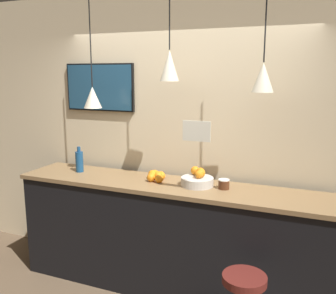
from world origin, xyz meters
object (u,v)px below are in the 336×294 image
fruit_bowl (198,179)px  mounted_tv (100,87)px  spread_jar (224,184)px  juice_bottle (79,161)px

fruit_bowl → mounted_tv: mounted_tv is taller
fruit_bowl → spread_jar: fruit_bowl is taller
juice_bottle → mounted_tv: 0.82m
juice_bottle → mounted_tv: mounted_tv is taller
juice_bottle → mounted_tv: bearing=75.2°
fruit_bowl → spread_jar: bearing=-1.6°
spread_jar → mounted_tv: (-1.46, 0.31, 0.82)m
fruit_bowl → juice_bottle: size_ratio=1.12×
fruit_bowl → spread_jar: size_ratio=2.99×
juice_bottle → mounted_tv: (0.08, 0.31, 0.75)m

